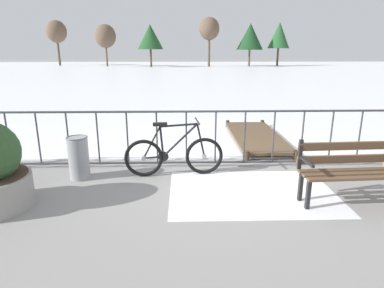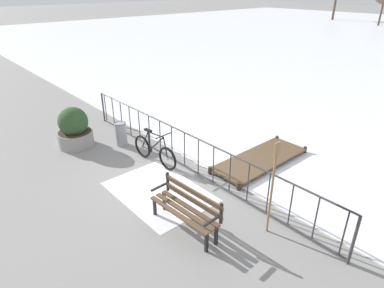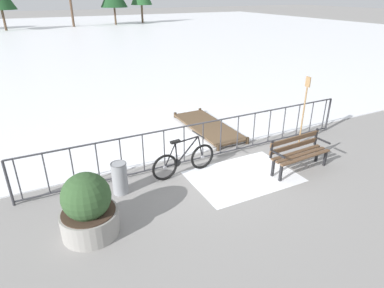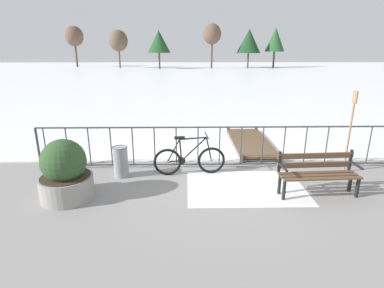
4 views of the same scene
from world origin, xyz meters
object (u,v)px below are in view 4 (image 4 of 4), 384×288
(planter_with_shrub, at_px, (65,173))
(park_bench, at_px, (318,170))
(oar_upright, at_px, (350,127))
(trash_bin, at_px, (121,161))
(bicycle_near_railing, at_px, (189,160))

(planter_with_shrub, bearing_deg, park_bench, 1.30)
(park_bench, distance_m, oar_upright, 1.73)
(trash_bin, bearing_deg, park_bench, -12.79)
(bicycle_near_railing, distance_m, oar_upright, 3.85)
(bicycle_near_railing, xyz_separation_m, planter_with_shrub, (-2.47, -1.17, 0.18))
(park_bench, relative_size, planter_with_shrub, 1.32)
(bicycle_near_railing, bearing_deg, planter_with_shrub, -154.65)
(bicycle_near_railing, height_order, planter_with_shrub, planter_with_shrub)
(park_bench, bearing_deg, planter_with_shrub, -178.70)
(planter_with_shrub, height_order, oar_upright, oar_upright)
(park_bench, xyz_separation_m, oar_upright, (1.16, 1.12, 0.63))
(bicycle_near_railing, height_order, oar_upright, oar_upright)
(trash_bin, xyz_separation_m, oar_upright, (5.38, 0.16, 0.76))
(planter_with_shrub, bearing_deg, bicycle_near_railing, 25.35)
(park_bench, height_order, planter_with_shrub, planter_with_shrub)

